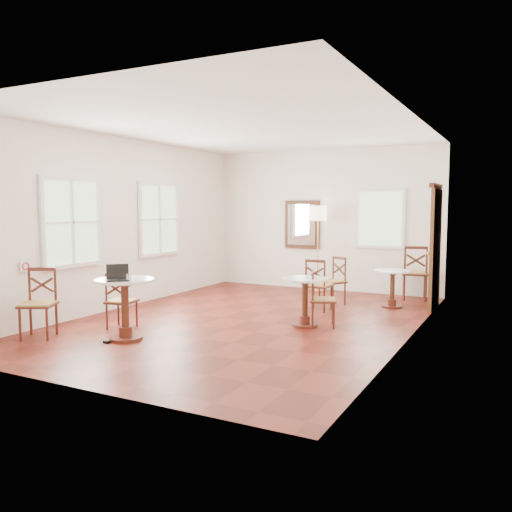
{
  "coord_description": "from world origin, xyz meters",
  "views": [
    {
      "loc": [
        3.86,
        -7.18,
        1.81
      ],
      "look_at": [
        0.0,
        0.3,
        1.0
      ],
      "focal_mm": 36.78,
      "sensor_mm": 36.0,
      "label": 1
    }
  ],
  "objects_px": {
    "chair_near_b": "(39,303)",
    "mouse": "(120,280)",
    "chair_mid_a": "(318,285)",
    "chair_back_a": "(415,273)",
    "chair_near_a": "(121,301)",
    "cafe_table_back": "(392,284)",
    "power_adapter": "(107,342)",
    "chair_back_b": "(333,281)",
    "navy_mug": "(123,276)",
    "cafe_table_mid": "(305,296)",
    "floor_lamp": "(318,219)",
    "water_glass": "(129,278)",
    "chair_mid_b": "(321,299)",
    "laptop": "(118,276)",
    "cafe_table_near": "(125,302)"
  },
  "relations": [
    {
      "from": "chair_mid_a",
      "to": "navy_mug",
      "type": "height_order",
      "value": "navy_mug"
    },
    {
      "from": "laptop",
      "to": "mouse",
      "type": "height_order",
      "value": "laptop"
    },
    {
      "from": "cafe_table_back",
      "to": "chair_back_a",
      "type": "relative_size",
      "value": 0.64
    },
    {
      "from": "chair_mid_a",
      "to": "navy_mug",
      "type": "distance_m",
      "value": 3.52
    },
    {
      "from": "chair_mid_b",
      "to": "laptop",
      "type": "bearing_deg",
      "value": 113.86
    },
    {
      "from": "chair_near_a",
      "to": "laptop",
      "type": "bearing_deg",
      "value": 119.15
    },
    {
      "from": "chair_mid_a",
      "to": "chair_mid_b",
      "type": "distance_m",
      "value": 1.2
    },
    {
      "from": "chair_near_a",
      "to": "floor_lamp",
      "type": "distance_m",
      "value": 4.82
    },
    {
      "from": "chair_mid_a",
      "to": "power_adapter",
      "type": "xyz_separation_m",
      "value": [
        -1.72,
        -3.32,
        -0.43
      ]
    },
    {
      "from": "chair_near_a",
      "to": "cafe_table_back",
      "type": "bearing_deg",
      "value": -143.11
    },
    {
      "from": "mouse",
      "to": "navy_mug",
      "type": "relative_size",
      "value": 0.74
    },
    {
      "from": "cafe_table_back",
      "to": "water_glass",
      "type": "xyz_separation_m",
      "value": [
        -2.49,
        -4.1,
        0.47
      ]
    },
    {
      "from": "water_glass",
      "to": "cafe_table_near",
      "type": "bearing_deg",
      "value": 144.08
    },
    {
      "from": "navy_mug",
      "to": "chair_mid_b",
      "type": "bearing_deg",
      "value": 43.68
    },
    {
      "from": "chair_mid_a",
      "to": "chair_back_a",
      "type": "xyz_separation_m",
      "value": [
        1.28,
        1.86,
        0.07
      ]
    },
    {
      "from": "chair_back_b",
      "to": "navy_mug",
      "type": "height_order",
      "value": "navy_mug"
    },
    {
      "from": "chair_near_a",
      "to": "chair_mid_b",
      "type": "height_order",
      "value": "chair_near_a"
    },
    {
      "from": "chair_near_b",
      "to": "mouse",
      "type": "relative_size",
      "value": 10.86
    },
    {
      "from": "cafe_table_mid",
      "to": "navy_mug",
      "type": "xyz_separation_m",
      "value": [
        -1.86,
        -1.89,
        0.43
      ]
    },
    {
      "from": "navy_mug",
      "to": "water_glass",
      "type": "distance_m",
      "value": 0.24
    },
    {
      "from": "chair_back_a",
      "to": "chair_back_b",
      "type": "xyz_separation_m",
      "value": [
        -1.24,
        -1.19,
        -0.09
      ]
    },
    {
      "from": "chair_back_b",
      "to": "chair_mid_b",
      "type": "bearing_deg",
      "value": -46.83
    },
    {
      "from": "power_adapter",
      "to": "cafe_table_near",
      "type": "bearing_deg",
      "value": 66.06
    },
    {
      "from": "cafe_table_back",
      "to": "chair_back_a",
      "type": "distance_m",
      "value": 1.0
    },
    {
      "from": "laptop",
      "to": "water_glass",
      "type": "xyz_separation_m",
      "value": [
        0.18,
        -0.0,
        -0.0
      ]
    },
    {
      "from": "chair_mid_b",
      "to": "navy_mug",
      "type": "distance_m",
      "value": 2.92
    },
    {
      "from": "cafe_table_back",
      "to": "power_adapter",
      "type": "relative_size",
      "value": 7.6
    },
    {
      "from": "floor_lamp",
      "to": "chair_mid_a",
      "type": "bearing_deg",
      "value": -68.97
    },
    {
      "from": "chair_near_b",
      "to": "chair_mid_b",
      "type": "bearing_deg",
      "value": 7.89
    },
    {
      "from": "chair_near_b",
      "to": "power_adapter",
      "type": "relative_size",
      "value": 10.85
    },
    {
      "from": "chair_near_b",
      "to": "chair_back_a",
      "type": "xyz_separation_m",
      "value": [
        4.04,
        5.36,
        0.05
      ]
    },
    {
      "from": "cafe_table_mid",
      "to": "water_glass",
      "type": "distance_m",
      "value": 2.63
    },
    {
      "from": "chair_near_b",
      "to": "floor_lamp",
      "type": "bearing_deg",
      "value": 40.63
    },
    {
      "from": "chair_mid_b",
      "to": "cafe_table_mid",
      "type": "bearing_deg",
      "value": 93.06
    },
    {
      "from": "chair_mid_b",
      "to": "power_adapter",
      "type": "relative_size",
      "value": 9.43
    },
    {
      "from": "chair_back_a",
      "to": "chair_near_a",
      "type": "bearing_deg",
      "value": 39.96
    },
    {
      "from": "power_adapter",
      "to": "cafe_table_mid",
      "type": "bearing_deg",
      "value": 47.11
    },
    {
      "from": "chair_back_b",
      "to": "floor_lamp",
      "type": "bearing_deg",
      "value": 151.77
    },
    {
      "from": "cafe_table_mid",
      "to": "floor_lamp",
      "type": "height_order",
      "value": "floor_lamp"
    },
    {
      "from": "cafe_table_back",
      "to": "mouse",
      "type": "xyz_separation_m",
      "value": [
        -2.56,
        -4.17,
        0.44
      ]
    },
    {
      "from": "navy_mug",
      "to": "chair_mid_a",
      "type": "bearing_deg",
      "value": 62.37
    },
    {
      "from": "cafe_table_back",
      "to": "navy_mug",
      "type": "bearing_deg",
      "value": -124.06
    },
    {
      "from": "chair_back_a",
      "to": "floor_lamp",
      "type": "height_order",
      "value": "floor_lamp"
    },
    {
      "from": "power_adapter",
      "to": "chair_mid_b",
      "type": "bearing_deg",
      "value": 45.38
    },
    {
      "from": "cafe_table_back",
      "to": "chair_near_a",
      "type": "xyz_separation_m",
      "value": [
        -3.19,
        -3.47,
        -0.0
      ]
    },
    {
      "from": "cafe_table_back",
      "to": "chair_mid_a",
      "type": "height_order",
      "value": "chair_mid_a"
    },
    {
      "from": "chair_near_b",
      "to": "navy_mug",
      "type": "xyz_separation_m",
      "value": [
        1.15,
        0.41,
        0.41
      ]
    },
    {
      "from": "chair_near_b",
      "to": "chair_mid_a",
      "type": "height_order",
      "value": "chair_near_b"
    },
    {
      "from": "cafe_table_back",
      "to": "chair_near_a",
      "type": "relative_size",
      "value": 0.81
    },
    {
      "from": "mouse",
      "to": "laptop",
      "type": "bearing_deg",
      "value": 150.44
    }
  ]
}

